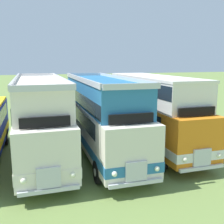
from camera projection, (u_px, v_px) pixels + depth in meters
ground_plane at (43, 157)px, 15.01m from camera, size 200.00×200.00×0.00m
bus_third_in_row at (40, 115)px, 14.98m from camera, size 2.83×11.36×4.52m
bus_fourth_in_row at (101, 114)px, 15.45m from camera, size 2.92×11.10×4.52m
bus_fifth_in_row at (153, 109)px, 16.42m from camera, size 2.79×10.02×4.49m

